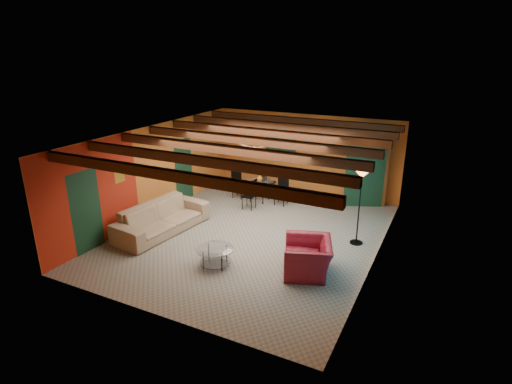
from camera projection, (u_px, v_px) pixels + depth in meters
The scene contains 11 objects.
room at pixel (254, 148), 10.48m from camera, with size 6.52×8.01×2.71m.
sofa at pixel (162, 218), 11.20m from camera, with size 2.76×1.08×0.81m, color #93795F.
armchair at pixel (308, 257), 9.15m from camera, with size 1.18×1.03×0.76m, color maroon.
coffee_table at pixel (215, 257), 9.50m from camera, with size 0.87×0.87×0.44m, color silver, non-canonical shape.
dining_table at pixel (260, 187), 13.43m from camera, with size 1.86×1.86×0.97m, color silver, non-canonical shape.
armoire at pixel (367, 173), 13.04m from camera, with size 1.16×0.57×2.04m, color brown.
floor_lamp at pixel (359, 207), 10.32m from camera, with size 0.41×0.41×2.00m, color black, non-canonical shape.
ceiling_fan at pixel (252, 149), 10.39m from camera, with size 1.50×1.50×0.44m, color #472614, non-canonical shape.
painting at pixel (281, 143), 14.35m from camera, with size 1.05×0.03×0.65m, color black.
potted_plant at pixel (370, 134), 12.62m from camera, with size 0.42×0.36×0.46m, color #26661E.
vase at pixel (260, 170), 13.24m from camera, with size 0.18×0.18×0.19m, color orange.
Camera 1 is at (4.58, -9.06, 4.79)m, focal length 28.83 mm.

